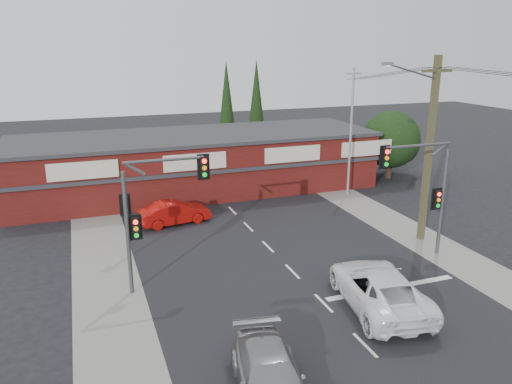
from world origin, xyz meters
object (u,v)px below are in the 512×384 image
object	(u,v)px
white_suv	(379,288)
silver_suv	(270,377)
utility_pole	(428,144)
red_sedan	(175,213)
shop_building	(196,162)

from	to	relation	value
white_suv	silver_suv	xyz separation A→B (m)	(-6.29, -3.69, -0.13)
silver_suv	utility_pole	size ratio (longest dim) A/B	0.49
red_sedan	utility_pole	size ratio (longest dim) A/B	0.43
white_suv	utility_pole	size ratio (longest dim) A/B	0.60
white_suv	utility_pole	distance (m)	9.64
white_suv	shop_building	size ratio (longest dim) A/B	0.22
white_suv	red_sedan	distance (m)	14.16
red_sedan	shop_building	size ratio (longest dim) A/B	0.16
silver_suv	shop_building	xyz separation A→B (m)	(3.27, 23.35, 1.42)
utility_pole	shop_building	bearing A→B (deg)	123.76
silver_suv	utility_pole	distance (m)	16.40
silver_suv	red_sedan	xyz separation A→B (m)	(0.26, 16.51, -0.01)
white_suv	utility_pole	bearing A→B (deg)	-128.47
red_sedan	utility_pole	bearing A→B (deg)	-128.80
shop_building	utility_pole	world-z (taller)	utility_pole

